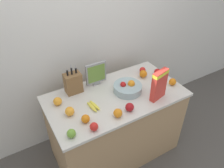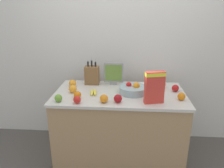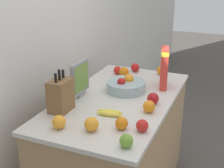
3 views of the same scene
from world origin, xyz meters
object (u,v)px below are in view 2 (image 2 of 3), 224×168
orange_back_center (159,86)px  orange_front_left (77,95)px  small_monitor (114,73)px  apple_by_knife_block (77,100)px  apple_front (163,84)px  orange_front_center (73,89)px  apple_rear (118,99)px  fruit_bowl (133,89)px  apple_near_bananas (175,88)px  cereal_box (155,86)px  apple_middle (58,98)px  orange_mid_right (181,96)px  orange_mid_left (73,83)px  orange_front_right (104,99)px  knife_block (92,75)px  banana_bunch (93,92)px

orange_back_center → orange_front_left: (-0.87, -0.32, -0.01)m
small_monitor → apple_by_knife_block: 0.67m
apple_front → orange_front_center: 1.04m
orange_front_left → apple_rear: bearing=-9.7°
fruit_bowl → apple_by_knife_block: size_ratio=3.99×
apple_front → apple_near_bananas: (0.12, -0.12, 0.00)m
apple_rear → orange_front_left: (-0.42, 0.07, -0.00)m
cereal_box → apple_middle: 0.95m
cereal_box → orange_mid_right: 0.33m
fruit_bowl → orange_mid_left: (-0.71, 0.16, -0.00)m
small_monitor → orange_front_right: bearing=-96.1°
apple_by_knife_block → orange_mid_right: (1.04, 0.16, 0.00)m
apple_by_knife_block → apple_middle: 0.20m
cereal_box → orange_mid_left: size_ratio=3.77×
apple_front → orange_front_right: orange_front_right is taller
apple_middle → orange_mid_left: orange_mid_left is taller
orange_back_center → orange_front_right: bearing=-145.7°
knife_block → banana_bunch: size_ratio=1.81×
apple_front → cereal_box: bearing=-108.5°
small_monitor → apple_rear: 0.55m
orange_front_left → apple_middle: bearing=-151.3°
small_monitor → orange_back_center: bearing=-15.0°
fruit_bowl → apple_front: 0.41m
apple_front → small_monitor: bearing=174.1°
cereal_box → orange_front_center: cereal_box is taller
orange_mid_left → orange_front_center: bearing=-75.7°
orange_mid_left → orange_back_center: bearing=-1.7°
small_monitor → orange_front_center: 0.54m
apple_front → apple_by_knife_block: bearing=-150.0°
apple_near_bananas → orange_front_left: size_ratio=1.00×
orange_front_right → orange_front_center: orange_front_center is taller
knife_block → fruit_bowl: size_ratio=1.10×
banana_bunch → apple_by_knife_block: bearing=-114.8°
apple_by_knife_block → apple_near_bananas: (1.02, 0.40, 0.00)m
small_monitor → fruit_bowl: bearing=-49.8°
apple_middle → orange_back_center: (1.04, 0.41, 0.01)m
apple_near_bananas → apple_front: bearing=134.6°
orange_front_right → cereal_box: bearing=3.2°
orange_back_center → cereal_box: bearing=-105.0°
orange_front_center → orange_front_right: bearing=-32.9°
banana_bunch → apple_rear: 0.35m
cereal_box → orange_front_center: bearing=152.1°
apple_middle → orange_mid_left: 0.44m
apple_near_bananas → orange_front_left: same height
small_monitor → orange_front_right: 0.56m
apple_near_bananas → apple_rear: bearing=-151.0°
knife_block → fruit_bowl: (0.49, -0.28, -0.07)m
orange_front_center → knife_block: bearing=61.7°
apple_rear → orange_back_center: 0.60m
knife_block → orange_mid_right: 1.07m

